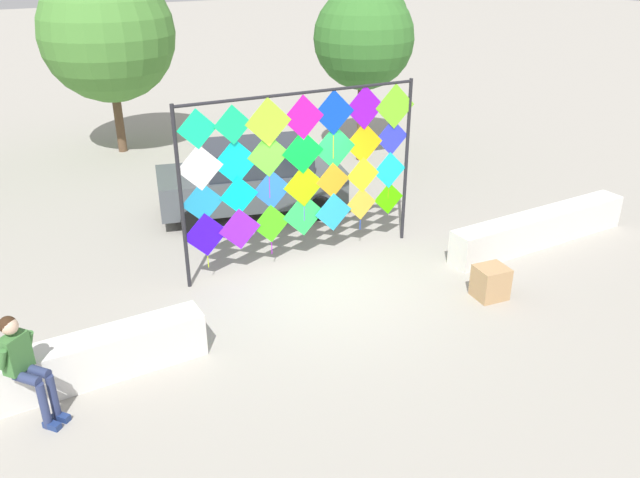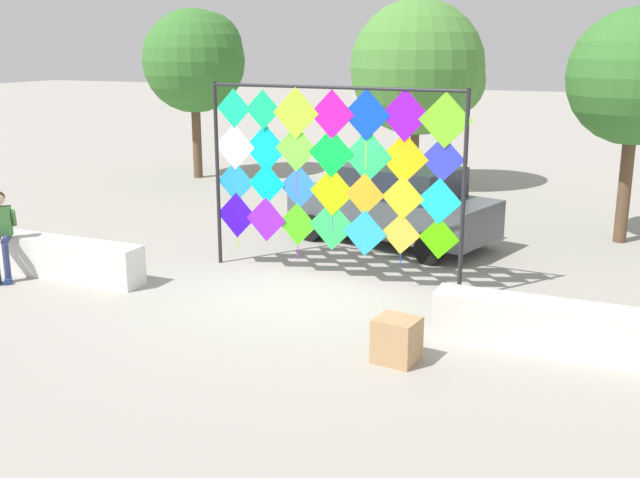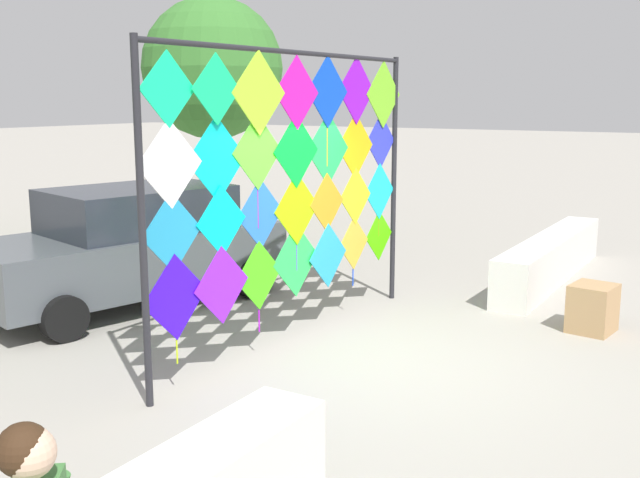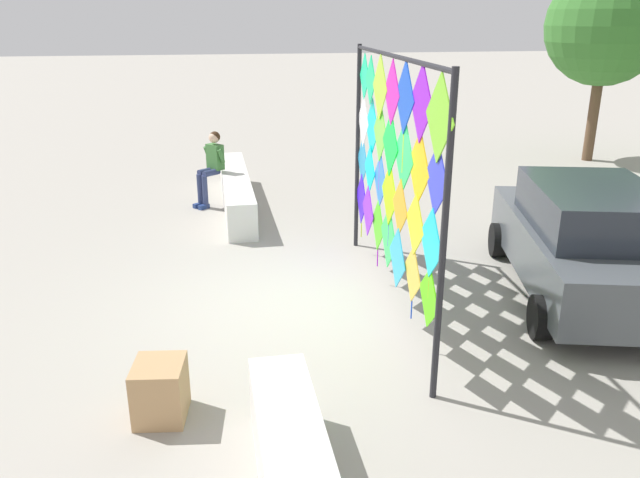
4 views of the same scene
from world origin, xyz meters
The scene contains 6 objects.
ground centered at (0.00, 0.00, 0.00)m, with size 120.00×120.00×0.00m, color #9E998E.
plaza_ledge_right centered at (4.83, -0.53, 0.35)m, with size 4.48×0.53×0.69m, color silver.
kite_display_rack centered at (0.20, 1.26, 2.01)m, with size 4.77×0.33×3.37m.
parked_car centered at (0.43, 4.09, 0.82)m, with size 4.50×2.81×1.62m.
cardboard_box_large centered at (2.37, -1.66, 0.29)m, with size 0.54×0.49×0.59m, color tan.
tree_broadleaf centered at (4.96, 6.30, 3.48)m, with size 3.07×3.09×4.78m.
Camera 3 is at (-6.97, -3.38, 2.82)m, focal length 42.29 mm.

